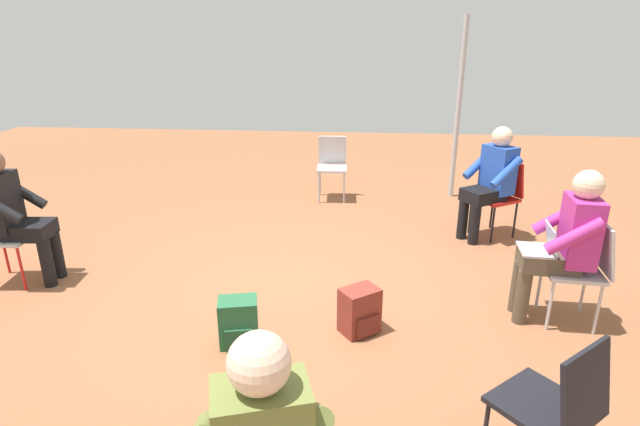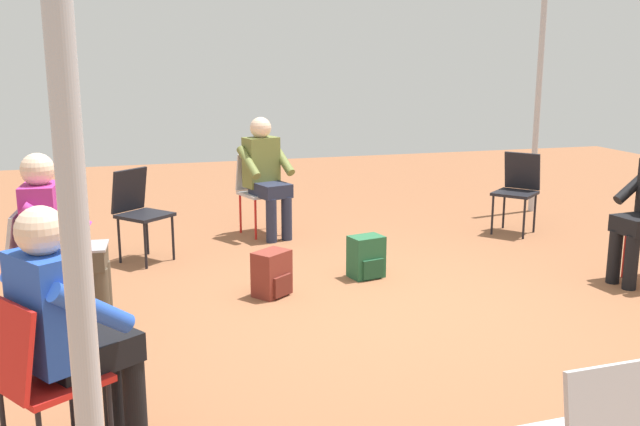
{
  "view_description": "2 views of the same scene",
  "coord_description": "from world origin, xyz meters",
  "px_view_note": "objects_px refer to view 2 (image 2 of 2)",
  "views": [
    {
      "loc": [
        3.8,
        0.74,
        2.16
      ],
      "look_at": [
        -0.11,
        0.38,
        0.75
      ],
      "focal_mm": 28.0,
      "sensor_mm": 36.0,
      "label": 1
    },
    {
      "loc": [
        -4.8,
        1.86,
        1.87
      ],
      "look_at": [
        0.36,
        0.37,
        0.67
      ],
      "focal_mm": 40.0,
      "sensor_mm": 36.0,
      "label": 2
    }
  ],
  "objects_px": {
    "chair_northeast": "(139,208)",
    "person_with_laptop": "(58,233)",
    "chair_southeast": "(518,187)",
    "chair_north": "(34,263)",
    "chair_northwest": "(37,373)",
    "person_in_olive": "(266,171)",
    "chair_east": "(258,187)",
    "backpack_near_laptop_user": "(366,259)",
    "backpack_by_empty_chair": "(272,276)",
    "person_in_blue": "(68,320)"
  },
  "relations": [
    {
      "from": "chair_northwest",
      "to": "backpack_near_laptop_user",
      "type": "bearing_deg",
      "value": 101.5
    },
    {
      "from": "chair_northwest",
      "to": "person_with_laptop",
      "type": "distance_m",
      "value": 1.83
    },
    {
      "from": "person_in_olive",
      "to": "chair_north",
      "type": "bearing_deg",
      "value": 29.34
    },
    {
      "from": "chair_southeast",
      "to": "person_in_blue",
      "type": "xyz_separation_m",
      "value": [
        -3.33,
        4.34,
        0.2
      ]
    },
    {
      "from": "person_in_blue",
      "to": "person_with_laptop",
      "type": "bearing_deg",
      "value": 151.88
    },
    {
      "from": "chair_east",
      "to": "backpack_by_empty_chair",
      "type": "relative_size",
      "value": 2.36
    },
    {
      "from": "chair_east",
      "to": "chair_north",
      "type": "xyz_separation_m",
      "value": [
        -2.33,
        2.01,
        0.0
      ]
    },
    {
      "from": "chair_northwest",
      "to": "person_in_olive",
      "type": "xyz_separation_m",
      "value": [
        4.01,
        -1.87,
        0.2
      ]
    },
    {
      "from": "chair_northwest",
      "to": "person_in_olive",
      "type": "bearing_deg",
      "value": 121.75
    },
    {
      "from": "chair_north",
      "to": "person_in_olive",
      "type": "height_order",
      "value": "person_in_olive"
    },
    {
      "from": "chair_north",
      "to": "chair_northeast",
      "type": "bearing_deg",
      "value": 159.72
    },
    {
      "from": "person_in_blue",
      "to": "backpack_near_laptop_user",
      "type": "xyz_separation_m",
      "value": [
        2.28,
        -2.26,
        -0.54
      ]
    },
    {
      "from": "person_with_laptop",
      "to": "person_in_olive",
      "type": "bearing_deg",
      "value": 144.06
    },
    {
      "from": "person_with_laptop",
      "to": "backpack_near_laptop_user",
      "type": "relative_size",
      "value": 3.44
    },
    {
      "from": "chair_north",
      "to": "backpack_by_empty_chair",
      "type": "bearing_deg",
      "value": 104.82
    },
    {
      "from": "person_with_laptop",
      "to": "person_in_blue",
      "type": "distance_m",
      "value": 1.73
    },
    {
      "from": "chair_northeast",
      "to": "person_in_olive",
      "type": "height_order",
      "value": "person_in_olive"
    },
    {
      "from": "chair_east",
      "to": "chair_northeast",
      "type": "xyz_separation_m",
      "value": [
        -0.73,
        1.26,
        0.0
      ]
    },
    {
      "from": "chair_east",
      "to": "chair_north",
      "type": "height_order",
      "value": "same"
    },
    {
      "from": "person_with_laptop",
      "to": "person_in_blue",
      "type": "relative_size",
      "value": 1.0
    },
    {
      "from": "chair_northwest",
      "to": "person_in_olive",
      "type": "relative_size",
      "value": 0.69
    },
    {
      "from": "chair_southeast",
      "to": "backpack_by_empty_chair",
      "type": "bearing_deg",
      "value": 73.96
    },
    {
      "from": "chair_northeast",
      "to": "person_in_olive",
      "type": "relative_size",
      "value": 0.69
    },
    {
      "from": "chair_northwest",
      "to": "person_with_laptop",
      "type": "xyz_separation_m",
      "value": [
        1.82,
        0.01,
        0.2
      ]
    },
    {
      "from": "person_in_olive",
      "to": "person_in_blue",
      "type": "height_order",
      "value": "same"
    },
    {
      "from": "chair_east",
      "to": "person_in_olive",
      "type": "bearing_deg",
      "value": 90.0
    },
    {
      "from": "person_in_olive",
      "to": "backpack_by_empty_chair",
      "type": "xyz_separation_m",
      "value": [
        -1.87,
        0.35,
        -0.54
      ]
    },
    {
      "from": "chair_east",
      "to": "person_with_laptop",
      "type": "distance_m",
      "value": 2.99
    },
    {
      "from": "chair_northwest",
      "to": "chair_northeast",
      "type": "height_order",
      "value": "same"
    },
    {
      "from": "chair_northeast",
      "to": "person_in_olive",
      "type": "bearing_deg",
      "value": 163.25
    },
    {
      "from": "chair_southeast",
      "to": "chair_northeast",
      "type": "bearing_deg",
      "value": 50.24
    },
    {
      "from": "person_in_olive",
      "to": "backpack_by_empty_chair",
      "type": "height_order",
      "value": "person_in_olive"
    },
    {
      "from": "chair_northeast",
      "to": "person_with_laptop",
      "type": "xyz_separation_m",
      "value": [
        -1.61,
        0.58,
        0.2
      ]
    },
    {
      "from": "backpack_near_laptop_user",
      "to": "chair_southeast",
      "type": "bearing_deg",
      "value": -63.3
    },
    {
      "from": "chair_east",
      "to": "chair_north",
      "type": "bearing_deg",
      "value": 32.04
    },
    {
      "from": "chair_northwest",
      "to": "chair_north",
      "type": "distance_m",
      "value": 1.84
    },
    {
      "from": "chair_northwest",
      "to": "person_with_laptop",
      "type": "height_order",
      "value": "person_with_laptop"
    },
    {
      "from": "chair_northwest",
      "to": "backpack_by_empty_chair",
      "type": "height_order",
      "value": "chair_northwest"
    },
    {
      "from": "chair_northeast",
      "to": "chair_east",
      "type": "bearing_deg",
      "value": 169.79
    },
    {
      "from": "person_in_blue",
      "to": "backpack_near_laptop_user",
      "type": "relative_size",
      "value": 3.44
    },
    {
      "from": "backpack_by_empty_chair",
      "to": "chair_northwest",
      "type": "bearing_deg",
      "value": 144.5
    },
    {
      "from": "chair_southeast",
      "to": "chair_north",
      "type": "height_order",
      "value": "same"
    },
    {
      "from": "backpack_near_laptop_user",
      "to": "person_in_blue",
      "type": "bearing_deg",
      "value": 135.27
    },
    {
      "from": "chair_northwest",
      "to": "person_in_blue",
      "type": "height_order",
      "value": "person_in_blue"
    },
    {
      "from": "chair_east",
      "to": "person_in_blue",
      "type": "height_order",
      "value": "person_in_blue"
    },
    {
      "from": "chair_northeast",
      "to": "backpack_by_empty_chair",
      "type": "distance_m",
      "value": 1.65
    },
    {
      "from": "person_with_laptop",
      "to": "backpack_near_laptop_user",
      "type": "height_order",
      "value": "person_with_laptop"
    },
    {
      "from": "chair_southeast",
      "to": "chair_northwest",
      "type": "bearing_deg",
      "value": 87.82
    },
    {
      "from": "person_with_laptop",
      "to": "person_in_blue",
      "type": "height_order",
      "value": "same"
    },
    {
      "from": "person_in_blue",
      "to": "person_in_olive",
      "type": "bearing_deg",
      "value": 122.92
    }
  ]
}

